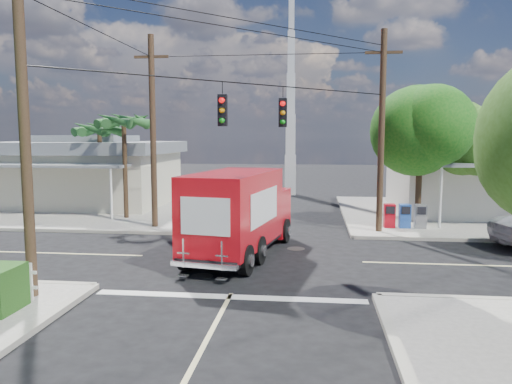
# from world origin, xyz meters

# --- Properties ---
(ground) EXTENTS (120.00, 120.00, 0.00)m
(ground) POSITION_xyz_m (0.00, 0.00, 0.00)
(ground) COLOR black
(ground) RESTS_ON ground
(sidewalk_ne) EXTENTS (14.12, 14.12, 0.14)m
(sidewalk_ne) POSITION_xyz_m (10.88, 10.88, 0.07)
(sidewalk_ne) COLOR gray
(sidewalk_ne) RESTS_ON ground
(sidewalk_nw) EXTENTS (14.12, 14.12, 0.14)m
(sidewalk_nw) POSITION_xyz_m (-10.88, 10.88, 0.07)
(sidewalk_nw) COLOR gray
(sidewalk_nw) RESTS_ON ground
(road_markings) EXTENTS (32.00, 32.00, 0.01)m
(road_markings) POSITION_xyz_m (0.00, -1.47, 0.01)
(road_markings) COLOR beige
(road_markings) RESTS_ON ground
(building_ne) EXTENTS (11.80, 10.20, 4.50)m
(building_ne) POSITION_xyz_m (12.50, 11.97, 2.32)
(building_ne) COLOR beige
(building_ne) RESTS_ON sidewalk_ne
(building_nw) EXTENTS (10.80, 10.20, 4.30)m
(building_nw) POSITION_xyz_m (-12.00, 12.46, 2.22)
(building_nw) COLOR beige
(building_nw) RESTS_ON sidewalk_nw
(radio_tower) EXTENTS (0.80, 0.80, 17.00)m
(radio_tower) POSITION_xyz_m (0.50, 20.00, 5.64)
(radio_tower) COLOR silver
(radio_tower) RESTS_ON ground
(tree_ne_front) EXTENTS (4.21, 4.14, 6.66)m
(tree_ne_front) POSITION_xyz_m (7.21, 6.76, 4.77)
(tree_ne_front) COLOR #422D1C
(tree_ne_front) RESTS_ON sidewalk_ne
(tree_ne_back) EXTENTS (3.77, 3.66, 5.82)m
(tree_ne_back) POSITION_xyz_m (9.81, 8.96, 4.19)
(tree_ne_back) COLOR #422D1C
(tree_ne_back) RESTS_ON sidewalk_ne
(palm_nw_front) EXTENTS (3.01, 3.08, 5.59)m
(palm_nw_front) POSITION_xyz_m (-7.50, 7.50, 5.04)
(palm_nw_front) COLOR #422D1C
(palm_nw_front) RESTS_ON sidewalk_nw
(palm_nw_back) EXTENTS (3.01, 3.08, 5.19)m
(palm_nw_back) POSITION_xyz_m (-9.50, 9.00, 4.67)
(palm_nw_back) COLOR #422D1C
(palm_nw_back) RESTS_ON sidewalk_nw
(utility_poles) EXTENTS (12.00, 10.68, 9.00)m
(utility_poles) POSITION_xyz_m (-1.58, 1.60, 4.67)
(utility_poles) COLOR #473321
(utility_poles) RESTS_ON ground
(vending_boxes) EXTENTS (1.90, 0.50, 1.10)m
(vending_boxes) POSITION_xyz_m (6.50, 6.20, 0.69)
(vending_boxes) COLOR #AC0A17
(vending_boxes) RESTS_ON sidewalk_ne
(delivery_truck) EXTENTS (3.42, 7.50, 3.14)m
(delivery_truck) POSITION_xyz_m (-0.42, 0.46, 1.59)
(delivery_truck) COLOR black
(delivery_truck) RESTS_ON ground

